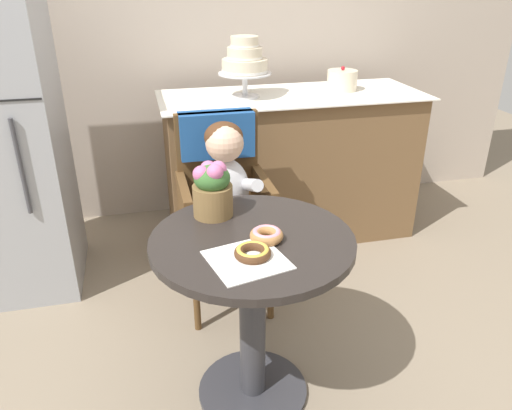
{
  "coord_description": "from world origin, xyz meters",
  "views": [
    {
      "loc": [
        -0.34,
        -1.46,
        1.56
      ],
      "look_at": [
        0.05,
        0.15,
        0.77
      ],
      "focal_mm": 34.76,
      "sensor_mm": 36.0,
      "label": 1
    }
  ],
  "objects_px": {
    "flower_vase": "(212,188)",
    "wicker_chair": "(221,181)",
    "round_layer_cake": "(342,80)",
    "cafe_table": "(252,288)",
    "donut_front": "(253,252)",
    "tiered_cake_stand": "(245,61)",
    "donut_mid": "(267,235)",
    "seated_child": "(227,186)"
  },
  "relations": [
    {
      "from": "donut_mid",
      "to": "flower_vase",
      "type": "height_order",
      "value": "flower_vase"
    },
    {
      "from": "tiered_cake_stand",
      "to": "cafe_table",
      "type": "bearing_deg",
      "value": -101.52
    },
    {
      "from": "wicker_chair",
      "to": "flower_vase",
      "type": "distance_m",
      "value": 0.56
    },
    {
      "from": "seated_child",
      "to": "tiered_cake_stand",
      "type": "bearing_deg",
      "value": 71.22
    },
    {
      "from": "donut_front",
      "to": "tiered_cake_stand",
      "type": "xyz_separation_m",
      "value": [
        0.29,
        1.43,
        0.36
      ]
    },
    {
      "from": "wicker_chair",
      "to": "tiered_cake_stand",
      "type": "height_order",
      "value": "tiered_cake_stand"
    },
    {
      "from": "donut_mid",
      "to": "round_layer_cake",
      "type": "distance_m",
      "value": 1.61
    },
    {
      "from": "round_layer_cake",
      "to": "donut_front",
      "type": "bearing_deg",
      "value": -121.61
    },
    {
      "from": "cafe_table",
      "to": "flower_vase",
      "type": "xyz_separation_m",
      "value": [
        -0.1,
        0.21,
        0.32
      ]
    },
    {
      "from": "donut_mid",
      "to": "round_layer_cake",
      "type": "relative_size",
      "value": 0.65
    },
    {
      "from": "wicker_chair",
      "to": "seated_child",
      "type": "relative_size",
      "value": 1.31
    },
    {
      "from": "cafe_table",
      "to": "tiered_cake_stand",
      "type": "xyz_separation_m",
      "value": [
        0.26,
        1.3,
        0.59
      ]
    },
    {
      "from": "seated_child",
      "to": "round_layer_cake",
      "type": "relative_size",
      "value": 4.05
    },
    {
      "from": "flower_vase",
      "to": "round_layer_cake",
      "type": "distance_m",
      "value": 1.5
    },
    {
      "from": "tiered_cake_stand",
      "to": "round_layer_cake",
      "type": "height_order",
      "value": "tiered_cake_stand"
    },
    {
      "from": "donut_mid",
      "to": "flower_vase",
      "type": "xyz_separation_m",
      "value": [
        -0.15,
        0.24,
        0.09
      ]
    },
    {
      "from": "seated_child",
      "to": "wicker_chair",
      "type": "bearing_deg",
      "value": 90.0
    },
    {
      "from": "seated_child",
      "to": "donut_mid",
      "type": "bearing_deg",
      "value": -87.38
    },
    {
      "from": "flower_vase",
      "to": "wicker_chair",
      "type": "bearing_deg",
      "value": 77.03
    },
    {
      "from": "cafe_table",
      "to": "donut_front",
      "type": "distance_m",
      "value": 0.26
    },
    {
      "from": "wicker_chair",
      "to": "flower_vase",
      "type": "bearing_deg",
      "value": -106.23
    },
    {
      "from": "seated_child",
      "to": "donut_mid",
      "type": "xyz_separation_m",
      "value": [
        0.03,
        -0.6,
        0.06
      ]
    },
    {
      "from": "donut_front",
      "to": "flower_vase",
      "type": "distance_m",
      "value": 0.35
    },
    {
      "from": "wicker_chair",
      "to": "seated_child",
      "type": "xyz_separation_m",
      "value": [
        0.0,
        -0.16,
        0.04
      ]
    },
    {
      "from": "donut_front",
      "to": "flower_vase",
      "type": "relative_size",
      "value": 0.56
    },
    {
      "from": "cafe_table",
      "to": "round_layer_cake",
      "type": "height_order",
      "value": "round_layer_cake"
    },
    {
      "from": "tiered_cake_stand",
      "to": "donut_front",
      "type": "bearing_deg",
      "value": -101.63
    },
    {
      "from": "donut_front",
      "to": "flower_vase",
      "type": "xyz_separation_m",
      "value": [
        -0.07,
        0.33,
        0.09
      ]
    },
    {
      "from": "cafe_table",
      "to": "round_layer_cake",
      "type": "bearing_deg",
      "value": 56.88
    },
    {
      "from": "donut_mid",
      "to": "tiered_cake_stand",
      "type": "relative_size",
      "value": 0.35
    },
    {
      "from": "seated_child",
      "to": "round_layer_cake",
      "type": "height_order",
      "value": "round_layer_cake"
    },
    {
      "from": "wicker_chair",
      "to": "donut_mid",
      "type": "bearing_deg",
      "value": -91.18
    },
    {
      "from": "donut_front",
      "to": "round_layer_cake",
      "type": "height_order",
      "value": "round_layer_cake"
    },
    {
      "from": "flower_vase",
      "to": "tiered_cake_stand",
      "type": "height_order",
      "value": "tiered_cake_stand"
    },
    {
      "from": "wicker_chair",
      "to": "round_layer_cake",
      "type": "distance_m",
      "value": 1.1
    },
    {
      "from": "seated_child",
      "to": "donut_front",
      "type": "bearing_deg",
      "value": -93.64
    },
    {
      "from": "seated_child",
      "to": "donut_mid",
      "type": "relative_size",
      "value": 6.27
    },
    {
      "from": "round_layer_cake",
      "to": "tiered_cake_stand",
      "type": "bearing_deg",
      "value": -176.7
    },
    {
      "from": "round_layer_cake",
      "to": "wicker_chair",
      "type": "bearing_deg",
      "value": -144.37
    },
    {
      "from": "donut_front",
      "to": "donut_mid",
      "type": "height_order",
      "value": "donut_mid"
    },
    {
      "from": "donut_front",
      "to": "donut_mid",
      "type": "distance_m",
      "value": 0.12
    },
    {
      "from": "cafe_table",
      "to": "donut_mid",
      "type": "distance_m",
      "value": 0.24
    }
  ]
}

